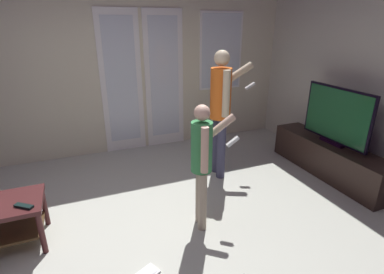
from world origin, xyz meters
TOP-DOWN VIEW (x-y plane):
  - ground_plane at (0.00, 0.00)m, footprint 6.20×4.85m
  - wall_back_with_doors at (0.10, 2.39)m, footprint 6.20×0.09m
  - tv_stand at (2.71, 0.47)m, footprint 0.41×1.75m
  - flat_screen_tv at (2.71, 0.47)m, footprint 0.08×1.01m
  - person_adult at (1.35, 1.02)m, footprint 0.70×0.44m
  - person_child at (0.70, 0.11)m, footprint 0.53×0.34m
  - tv_remote_black at (-0.87, 0.35)m, footprint 0.17×0.14m

SIDE VIEW (x-z plane):
  - ground_plane at x=0.00m, z-range -0.02..0.00m
  - tv_stand at x=2.71m, z-range 0.00..0.45m
  - tv_remote_black at x=-0.87m, z-range 0.45..0.47m
  - person_child at x=0.70m, z-range 0.13..1.38m
  - flat_screen_tv at x=2.71m, z-range 0.45..1.19m
  - person_adult at x=1.35m, z-range 0.16..1.80m
  - wall_back_with_doors at x=0.10m, z-range -0.03..2.69m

